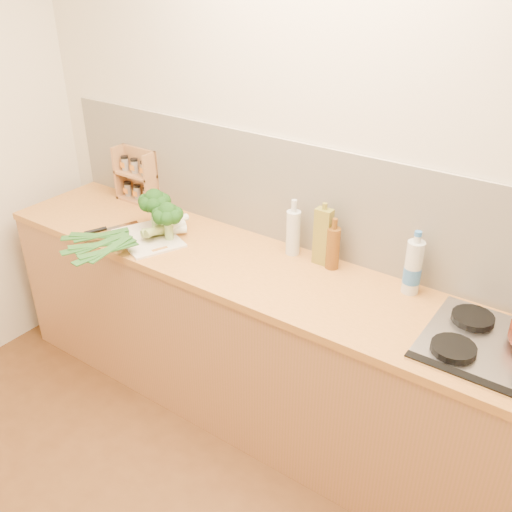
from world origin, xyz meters
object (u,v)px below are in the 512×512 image
at_px(spice_rack, 138,178).
at_px(chopping_board, 148,238).
at_px(gas_hob, 503,349).
at_px(chefs_knife, 102,230).

bearing_deg(spice_rack, chopping_board, -40.20).
distance_m(gas_hob, chefs_knife, 2.03).
height_order(chopping_board, chefs_knife, chefs_knife).
bearing_deg(spice_rack, chefs_knife, -72.06).
height_order(chopping_board, spice_rack, spice_rack).
distance_m(chefs_knife, spice_rack, 0.45).
relative_size(gas_hob, spice_rack, 1.83).
height_order(gas_hob, chopping_board, gas_hob).
bearing_deg(spice_rack, gas_hob, -6.57).
height_order(chefs_knife, spice_rack, spice_rack).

